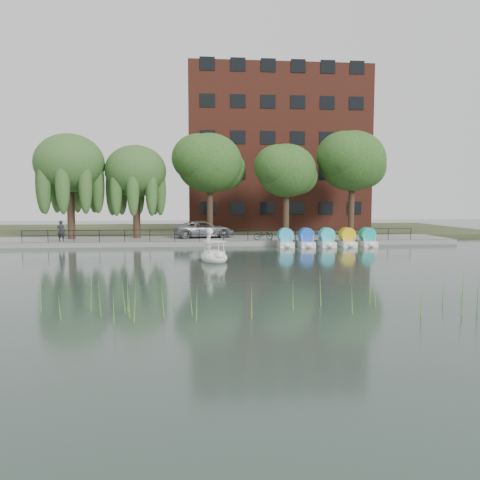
{
  "coord_description": "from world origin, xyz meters",
  "views": [
    {
      "loc": [
        -2.16,
        -25.0,
        3.88
      ],
      "look_at": [
        0.5,
        4.0,
        1.3
      ],
      "focal_mm": 35.0,
      "sensor_mm": 36.0,
      "label": 1
    }
  ],
  "objects": [
    {
      "name": "kerb",
      "position": [
        0.0,
        13.05,
        0.2
      ],
      "size": [
        40.0,
        0.25,
        0.4
      ],
      "primitive_type": "cube",
      "color": "gray",
      "rests_on": "ground_plane"
    },
    {
      "name": "minivan",
      "position": [
        -1.54,
        16.89,
        1.26
      ],
      "size": [
        3.92,
        6.57,
        1.71
      ],
      "primitive_type": "imported",
      "rotation": [
        0.0,
        0.0,
        1.76
      ],
      "color": "gray",
      "rests_on": "promenade"
    },
    {
      "name": "pedal_boat_row",
      "position": [
        8.3,
        11.93,
        0.61
      ],
      "size": [
        7.95,
        1.7,
        1.4
      ],
      "color": "white",
      "rests_on": "ground_plane"
    },
    {
      "name": "willow_left",
      "position": [
        -13.0,
        16.5,
        6.87
      ],
      "size": [
        5.88,
        5.88,
        9.01
      ],
      "color": "#473323",
      "rests_on": "promenade"
    },
    {
      "name": "pedestrian",
      "position": [
        -13.23,
        14.15,
        1.39
      ],
      "size": [
        0.73,
        0.51,
        1.98
      ],
      "primitive_type": "imported",
      "rotation": [
        0.0,
        0.0,
        3.19
      ],
      "color": "black",
      "rests_on": "promenade"
    },
    {
      "name": "broadleaf_right",
      "position": [
        6.0,
        17.5,
        6.39
      ],
      "size": [
        5.4,
        5.4,
        8.32
      ],
      "color": "#473323",
      "rests_on": "promenade"
    },
    {
      "name": "land_strip",
      "position": [
        0.0,
        30.0,
        0.18
      ],
      "size": [
        60.0,
        22.0,
        0.36
      ],
      "primitive_type": "cube",
      "color": "#47512D",
      "rests_on": "ground_plane"
    },
    {
      "name": "swan_boat",
      "position": [
        -1.16,
        3.71,
        0.45
      ],
      "size": [
        2.14,
        2.75,
        2.05
      ],
      "rotation": [
        0.0,
        0.0,
        0.28
      ],
      "color": "white",
      "rests_on": "ground_plane"
    },
    {
      "name": "railing",
      "position": [
        0.0,
        13.25,
        1.15
      ],
      "size": [
        32.0,
        0.05,
        1.0
      ],
      "color": "black",
      "rests_on": "promenade"
    },
    {
      "name": "promenade",
      "position": [
        0.0,
        16.0,
        0.2
      ],
      "size": [
        40.0,
        6.0,
        0.4
      ],
      "primitive_type": "cube",
      "color": "gray",
      "rests_on": "ground_plane"
    },
    {
      "name": "reed_bank",
      "position": [
        2.0,
        -9.5,
        0.6
      ],
      "size": [
        24.0,
        2.4,
        1.2
      ],
      "color": "#669938",
      "rests_on": "ground_plane"
    },
    {
      "name": "broadleaf_center",
      "position": [
        -1.0,
        18.0,
        7.06
      ],
      "size": [
        6.0,
        6.0,
        9.25
      ],
      "color": "#473323",
      "rests_on": "promenade"
    },
    {
      "name": "willow_mid",
      "position": [
        -7.5,
        17.0,
        6.25
      ],
      "size": [
        5.32,
        5.32,
        8.15
      ],
      "color": "#473323",
      "rests_on": "promenade"
    },
    {
      "name": "apartment_building",
      "position": [
        7.0,
        29.97,
        9.36
      ],
      "size": [
        20.0,
        10.07,
        18.0
      ],
      "color": "#4C1E16",
      "rests_on": "land_strip"
    },
    {
      "name": "ground_plane",
      "position": [
        0.0,
        0.0,
        0.0
      ],
      "size": [
        120.0,
        120.0,
        0.0
      ],
      "primitive_type": "plane",
      "color": "#3D5149"
    },
    {
      "name": "bicycle",
      "position": [
        3.43,
        14.14,
        0.9
      ],
      "size": [
        0.9,
        1.8,
        1.0
      ],
      "primitive_type": "imported",
      "rotation": [
        0.0,
        0.0,
        1.75
      ],
      "color": "gray",
      "rests_on": "promenade"
    },
    {
      "name": "broadleaf_far",
      "position": [
        12.5,
        18.5,
        7.4
      ],
      "size": [
        6.3,
        6.3,
        9.71
      ],
      "color": "#473323",
      "rests_on": "promenade"
    }
  ]
}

